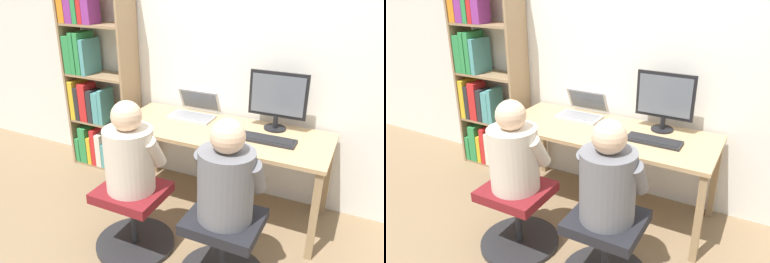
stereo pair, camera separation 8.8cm
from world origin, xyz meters
TOP-DOWN VIEW (x-y plane):
  - ground_plane at (0.00, 0.00)m, footprint 14.00×14.00m
  - wall_back at (0.00, 0.75)m, footprint 10.00×0.05m
  - desk at (0.00, 0.34)m, footprint 1.71×0.68m
  - desktop_monitor at (0.38, 0.55)m, footprint 0.45×0.18m
  - laptop at (-0.32, 0.53)m, footprint 0.38×0.32m
  - keyboard at (0.39, 0.30)m, footprint 0.41×0.15m
  - computer_mouse_by_keyboard at (0.13, 0.31)m, footprint 0.07×0.10m
  - office_chair_left at (0.34, -0.41)m, footprint 0.58×0.58m
  - office_chair_right at (-0.36, -0.39)m, footprint 0.58×0.58m
  - person_at_monitor at (0.34, -0.41)m, footprint 0.42×0.34m
  - person_at_laptop at (-0.36, -0.39)m, footprint 0.41×0.34m
  - bookshelf at (-1.43, 0.53)m, footprint 0.70×0.30m

SIDE VIEW (x-z plane):
  - ground_plane at x=0.00m, z-range 0.00..0.00m
  - office_chair_left at x=0.34m, z-range 0.00..0.49m
  - office_chair_right at x=-0.36m, z-range 0.00..0.49m
  - desk at x=0.00m, z-range 0.29..1.00m
  - keyboard at x=0.39m, z-range 0.72..0.74m
  - computer_mouse_by_keyboard at x=0.13m, z-range 0.72..0.75m
  - person_at_laptop at x=-0.36m, z-range 0.44..1.08m
  - person_at_monitor at x=0.34m, z-range 0.44..1.08m
  - laptop at x=-0.32m, z-range 0.66..0.87m
  - bookshelf at x=-1.43m, z-range -0.08..1.84m
  - desktop_monitor at x=0.38m, z-range 0.74..1.20m
  - wall_back at x=0.00m, z-range 0.00..2.60m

